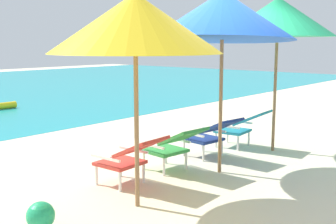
# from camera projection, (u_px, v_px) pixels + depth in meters

# --- Properties ---
(ground_plane) EXTENTS (40.00, 40.00, 0.00)m
(ground_plane) POSITION_uv_depth(u_px,v_px,m) (45.00, 131.00, 8.90)
(ground_plane) COLOR beige
(lounge_chair_far_left) EXTENTS (0.57, 0.90, 0.68)m
(lounge_chair_far_left) POSITION_uv_depth(u_px,v_px,m) (130.00, 156.00, 5.38)
(lounge_chair_far_left) COLOR red
(lounge_chair_far_left) RESTS_ON ground_plane
(lounge_chair_near_left) EXTENTS (0.62, 0.92, 0.68)m
(lounge_chair_near_left) POSITION_uv_depth(u_px,v_px,m) (174.00, 144.00, 5.99)
(lounge_chair_near_left) COLOR #338E3D
(lounge_chair_near_left) RESTS_ON ground_plane
(lounge_chair_near_right) EXTENTS (0.63, 0.93, 0.68)m
(lounge_chair_near_right) POSITION_uv_depth(u_px,v_px,m) (211.00, 133.00, 6.72)
(lounge_chair_near_right) COLOR navy
(lounge_chair_near_right) RESTS_ON ground_plane
(lounge_chair_far_right) EXTENTS (0.62, 0.92, 0.68)m
(lounge_chair_far_right) POSITION_uv_depth(u_px,v_px,m) (242.00, 125.00, 7.39)
(lounge_chair_far_right) COLOR teal
(lounge_chair_far_right) RESTS_ON ground_plane
(beach_umbrella_left) EXTENTS (2.51, 2.51, 2.33)m
(beach_umbrella_left) POSITION_uv_depth(u_px,v_px,m) (135.00, 24.00, 4.47)
(beach_umbrella_left) COLOR olive
(beach_umbrella_left) RESTS_ON ground_plane
(beach_umbrella_center) EXTENTS (2.55, 2.53, 2.54)m
(beach_umbrella_center) POSITION_uv_depth(u_px,v_px,m) (222.00, 16.00, 5.70)
(beach_umbrella_center) COLOR olive
(beach_umbrella_center) RESTS_ON ground_plane
(beach_umbrella_right) EXTENTS (2.55, 2.55, 2.54)m
(beach_umbrella_right) POSITION_uv_depth(u_px,v_px,m) (278.00, 17.00, 6.90)
(beach_umbrella_right) COLOR olive
(beach_umbrella_right) RESTS_ON ground_plane
(beach_ball) EXTENTS (0.28, 0.28, 0.28)m
(beach_ball) POSITION_uv_depth(u_px,v_px,m) (41.00, 216.00, 4.17)
(beach_ball) COLOR #1E9E60
(beach_ball) RESTS_ON ground_plane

